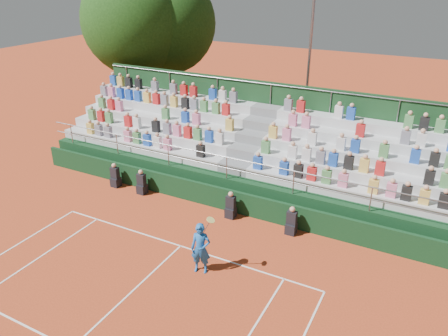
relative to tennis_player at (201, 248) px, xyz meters
The scene contains 8 objects.
ground 1.94m from the tennis_player, 147.70° to the left, with size 90.00×90.00×0.00m, color #B6421E.
courtside_wall 4.38m from the tennis_player, 109.29° to the left, with size 20.00×0.15×1.00m, color black.
line_officials 4.60m from the tennis_player, 126.89° to the left, with size 9.18×0.40×1.19m.
grandstand 7.49m from the tennis_player, 101.15° to the left, with size 20.00×5.20×4.40m.
tennis_player is the anchor object (origin of this frame).
tree_west 18.18m from the tennis_player, 133.69° to the left, with size 6.81×6.81×9.86m.
tree_east 18.55m from the tennis_player, 127.49° to the left, with size 6.51×6.51×9.47m.
floodlight_mast 14.26m from the tennis_player, 93.82° to the left, with size 0.60×0.25×8.60m.
Camera 1 is at (7.78, -11.31, 9.46)m, focal length 35.00 mm.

